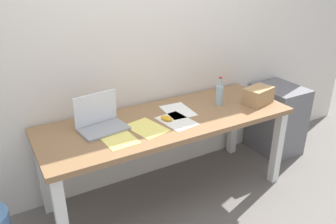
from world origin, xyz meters
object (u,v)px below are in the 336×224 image
Objects in this scene: beer_bottle at (219,94)px; cardboard_box at (258,96)px; desk at (168,128)px; laptop_left at (101,121)px; computer_mouse at (166,118)px; filing_cabinet at (277,119)px.

beer_bottle is 0.99× the size of cardboard_box.
cardboard_box is (0.81, -0.12, 0.16)m from desk.
cardboard_box is (1.32, -0.20, 0.01)m from laptop_left.
laptop_left is at bearing 176.37° from beer_bottle.
computer_mouse is 0.41× the size of cardboard_box.
laptop_left reaches higher than computer_mouse.
laptop_left reaches higher than beer_bottle.
filing_cabinet is at bearing -18.01° from computer_mouse.
desk is 2.83× the size of filing_cabinet.
computer_mouse is (-0.03, -0.03, 0.11)m from desk.
beer_bottle is at bearing 1.95° from desk.
laptop_left is 3.57× the size of computer_mouse.
computer_mouse reaches higher than filing_cabinet.
filing_cabinet is at bearing 23.54° from cardboard_box.
desk is 0.83m from cardboard_box.
computer_mouse is at bearing -173.95° from filing_cabinet.
cardboard_box is at bearing -156.46° from filing_cabinet.
beer_bottle is 0.35× the size of filing_cabinet.
filing_cabinet is (1.86, 0.03, -0.43)m from laptop_left.
filing_cabinet is (0.54, 0.24, -0.45)m from cardboard_box.
beer_bottle is at bearing -3.63° from laptop_left.
beer_bottle is (1.01, -0.06, 0.04)m from laptop_left.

